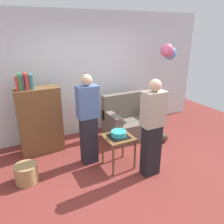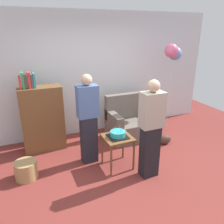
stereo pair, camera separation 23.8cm
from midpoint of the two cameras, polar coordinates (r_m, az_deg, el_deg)
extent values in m
plane|color=maroon|center=(3.93, 6.87, -15.89)|extent=(8.00, 8.00, 0.00)
cube|color=silver|center=(5.14, -3.99, 9.46)|extent=(6.00, 0.10, 2.70)
cube|color=#6B6056|center=(5.11, 6.68, -4.27)|extent=(1.10, 0.70, 0.40)
cube|color=#6B6056|center=(5.15, 5.42, 1.73)|extent=(1.10, 0.16, 0.56)
cube|color=#6B6056|center=(4.78, 1.92, -1.74)|extent=(0.16, 0.70, 0.24)
cube|color=#6B6056|center=(5.22, 11.31, -0.18)|extent=(0.16, 0.70, 0.24)
cube|color=brown|center=(4.59, -15.81, -1.75)|extent=(0.80, 0.36, 1.30)
cube|color=red|center=(4.35, -20.95, 7.01)|extent=(0.04, 0.21, 0.22)
cube|color=#38934C|center=(4.35, -20.33, 7.54)|extent=(0.04, 0.19, 0.29)
cube|color=#4C4C51|center=(4.35, -19.66, 7.38)|extent=(0.04, 0.17, 0.25)
cube|color=red|center=(4.35, -18.91, 7.72)|extent=(0.05, 0.22, 0.29)
cube|color=#4C4C51|center=(4.36, -18.26, 7.54)|extent=(0.04, 0.20, 0.25)
cube|color=teal|center=(4.36, -17.73, 7.69)|extent=(0.04, 0.19, 0.26)
cube|color=brown|center=(3.88, 3.23, -6.61)|extent=(0.48, 0.48, 0.04)
cylinder|color=brown|center=(3.78, 1.65, -12.45)|extent=(0.04, 0.04, 0.54)
cylinder|color=brown|center=(3.95, 7.30, -11.06)|extent=(0.04, 0.04, 0.54)
cylinder|color=brown|center=(4.11, -0.83, -9.53)|extent=(0.04, 0.04, 0.54)
cylinder|color=brown|center=(4.26, 4.46, -8.40)|extent=(0.04, 0.04, 0.54)
cube|color=black|center=(3.87, 3.24, -6.24)|extent=(0.32, 0.32, 0.02)
cylinder|color=#2DB2B7|center=(3.84, 3.25, -5.53)|extent=(0.26, 0.26, 0.09)
cylinder|color=#F2CC4C|center=(3.84, 4.25, -4.37)|extent=(0.01, 0.01, 0.05)
cylinder|color=#F2CC4C|center=(3.88, 3.73, -3.99)|extent=(0.01, 0.01, 0.06)
cylinder|color=#66B2E5|center=(3.88, 2.83, -3.98)|extent=(0.01, 0.01, 0.06)
cylinder|color=#66B2E5|center=(3.86, 2.28, -4.19)|extent=(0.01, 0.01, 0.06)
cylinder|color=#F2CC4C|center=(3.80, 2.04, -4.66)|extent=(0.01, 0.01, 0.05)
cylinder|color=#F2CC4C|center=(3.75, 2.31, -4.90)|extent=(0.01, 0.01, 0.06)
cylinder|color=#66B2E5|center=(3.73, 3.31, -5.13)|extent=(0.01, 0.01, 0.05)
cylinder|color=#66B2E5|center=(3.75, 4.00, -4.95)|extent=(0.01, 0.01, 0.06)
cylinder|color=#66B2E5|center=(3.80, 4.46, -4.64)|extent=(0.01, 0.01, 0.06)
cube|color=#23232D|center=(4.10, -4.23, -6.97)|extent=(0.28, 0.20, 0.88)
cube|color=#4C6BA3|center=(3.82, -4.51, 2.67)|extent=(0.36, 0.22, 0.56)
sphere|color=#D1A889|center=(3.72, -4.67, 8.17)|extent=(0.19, 0.19, 0.19)
cube|color=black|center=(3.78, 11.30, -9.82)|extent=(0.28, 0.20, 0.88)
cube|color=#B2A893|center=(3.48, 12.11, 0.48)|extent=(0.36, 0.22, 0.56)
sphere|color=#D1A889|center=(3.38, 12.58, 6.48)|extent=(0.19, 0.19, 0.19)
cylinder|color=#A88451|center=(4.00, -19.41, -13.76)|extent=(0.36, 0.36, 0.30)
ellipsoid|color=#473328|center=(4.98, 14.74, -6.83)|extent=(0.28, 0.14, 0.20)
cylinder|color=silver|center=(5.38, 15.65, 4.43)|extent=(0.00, 0.00, 1.82)
sphere|color=#D65B84|center=(5.08, 16.23, 14.74)|extent=(0.29, 0.29, 0.29)
sphere|color=#668ED6|center=(5.37, 17.04, 14.02)|extent=(0.29, 0.29, 0.29)
camera|label=1|loc=(0.12, -88.27, 0.64)|focal=35.95mm
camera|label=2|loc=(0.12, 91.73, -0.64)|focal=35.95mm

